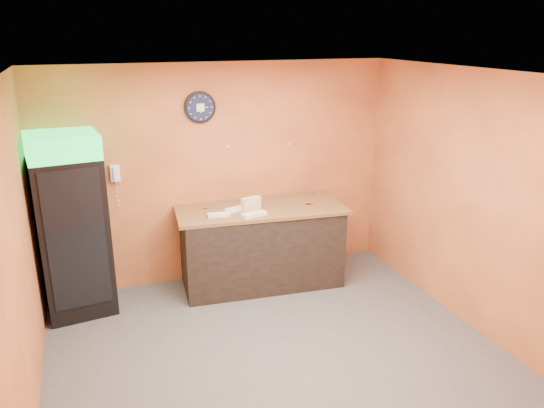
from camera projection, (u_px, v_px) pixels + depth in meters
name	position (u px, v px, depth m)	size (l,w,h in m)	color
floor	(275.00, 351.00, 5.48)	(4.50, 4.50, 0.00)	#47474C
back_wall	(221.00, 174.00, 6.82)	(4.50, 0.02, 2.80)	orange
left_wall	(16.00, 258.00, 4.30)	(0.02, 4.00, 2.80)	orange
right_wall	(468.00, 200.00, 5.78)	(0.02, 4.00, 2.80)	orange
ceiling	(275.00, 74.00, 4.60)	(4.50, 4.00, 0.02)	white
beverage_cooler	(71.00, 228.00, 5.98)	(0.82, 0.83, 2.11)	black
prep_counter	(261.00, 247.00, 6.84)	(1.99, 0.89, 1.00)	black
wall_clock	(200.00, 107.00, 6.45)	(0.39, 0.06, 0.39)	black
wall_phone	(115.00, 173.00, 6.31)	(0.11, 0.10, 0.20)	white
butcher_paper	(261.00, 209.00, 6.68)	(2.12, 0.92, 0.04)	brown
sub_roll_stack	(251.00, 204.00, 6.56)	(0.26, 0.15, 0.16)	beige
wrapped_sandwich_left	(219.00, 215.00, 6.34)	(0.26, 0.10, 0.04)	silver
wrapped_sandwich_mid	(254.00, 214.00, 6.35)	(0.30, 0.12, 0.04)	silver
wrapped_sandwich_right	(235.00, 209.00, 6.53)	(0.27, 0.11, 0.04)	silver
kitchen_tool	(245.00, 206.00, 6.64)	(0.06, 0.06, 0.06)	silver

